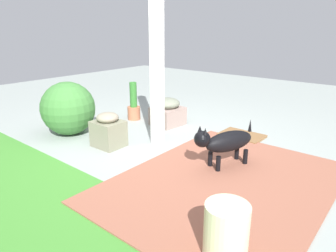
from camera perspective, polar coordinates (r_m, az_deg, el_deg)
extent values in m
plane|color=#919B96|center=(3.78, -1.20, -4.26)|extent=(12.00, 12.00, 0.00)
cube|color=#945743|center=(3.04, 10.50, -10.29)|extent=(1.80, 2.40, 0.02)
cube|color=white|center=(3.68, -2.12, 14.27)|extent=(0.13, 0.13, 2.38)
cube|color=gray|center=(4.66, -0.08, 1.88)|extent=(0.45, 0.47, 0.27)
ellipsoid|color=slate|center=(4.60, -0.08, 4.27)|extent=(0.37, 0.37, 0.17)
cube|color=gray|center=(3.88, -11.07, -1.42)|extent=(0.37, 0.33, 0.33)
ellipsoid|color=gray|center=(3.81, -11.26, 1.57)|extent=(0.28, 0.28, 0.12)
sphere|color=#3B7434|center=(4.41, -18.18, 3.14)|extent=(0.73, 0.73, 0.73)
cylinder|color=#AB6244|center=(4.96, -6.39, 2.43)|extent=(0.20, 0.20, 0.21)
cylinder|color=#30732B|center=(4.89, -6.52, 5.85)|extent=(0.11, 0.11, 0.40)
ellipsoid|color=black|center=(3.28, 11.35, -2.82)|extent=(0.40, 0.62, 0.22)
sphere|color=black|center=(3.05, 6.42, -2.44)|extent=(0.17, 0.17, 0.17)
cone|color=black|center=(2.98, 6.99, -1.04)|extent=(0.05, 0.05, 0.07)
cone|color=black|center=(3.05, 5.99, -0.54)|extent=(0.05, 0.05, 0.07)
cylinder|color=black|center=(3.20, 9.37, -7.10)|extent=(0.05, 0.05, 0.18)
cylinder|color=black|center=(3.30, 7.90, -6.23)|extent=(0.05, 0.05, 0.18)
cylinder|color=black|center=(3.42, 14.26, -5.71)|extent=(0.05, 0.05, 0.18)
cylinder|color=black|center=(3.51, 12.75, -4.94)|extent=(0.05, 0.05, 0.18)
cone|color=black|center=(3.42, 15.12, 0.14)|extent=(0.04, 0.04, 0.14)
cylinder|color=beige|center=(2.08, 10.82, -18.96)|extent=(0.29, 0.29, 0.39)
cube|color=brown|center=(4.30, 13.63, -1.71)|extent=(0.57, 0.39, 0.03)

